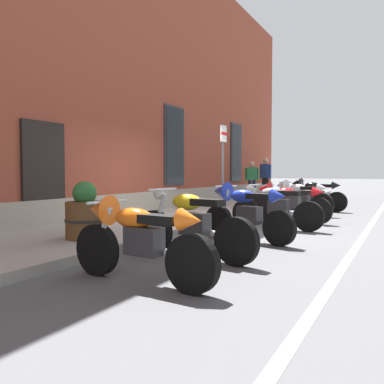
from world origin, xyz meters
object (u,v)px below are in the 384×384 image
at_px(motorcycle_orange_sport, 136,236).
at_px(motorcycle_black_sport, 313,193).
at_px(motorcycle_yellow_naked, 191,225).
at_px(parking_sign, 223,156).
at_px(motorcycle_grey_naked, 275,207).
at_px(pedestrian_striped_shirt, 252,178).
at_px(motorcycle_red_sport, 286,200).
at_px(motorcycle_blue_sport, 244,209).
at_px(pedestrian_blue_top, 265,175).
at_px(barrel_planter, 85,215).
at_px(motorcycle_white_sport, 298,196).

bearing_deg(motorcycle_orange_sport, motorcycle_black_sport, -0.19).
bearing_deg(motorcycle_yellow_naked, parking_sign, 18.14).
xyz_separation_m(motorcycle_grey_naked, pedestrian_striped_shirt, (7.48, 3.16, 0.53)).
distance_m(motorcycle_red_sport, pedestrian_striped_shirt, 6.72).
xyz_separation_m(motorcycle_orange_sport, motorcycle_red_sport, (6.52, -0.03, 0.00)).
height_order(motorcycle_blue_sport, pedestrian_striped_shirt, pedestrian_striped_shirt).
relative_size(motorcycle_yellow_naked, pedestrian_striped_shirt, 1.40).
distance_m(motorcycle_orange_sport, motorcycle_yellow_naked, 1.47).
bearing_deg(pedestrian_striped_shirt, motorcycle_red_sport, -153.34).
relative_size(motorcycle_blue_sport, parking_sign, 0.80).
bearing_deg(motorcycle_grey_naked, motorcycle_orange_sport, 177.99).
bearing_deg(parking_sign, motorcycle_black_sport, -26.29).
height_order(motorcycle_red_sport, pedestrian_blue_top, pedestrian_blue_top).
bearing_deg(parking_sign, barrel_planter, 175.87).
bearing_deg(barrel_planter, motorcycle_red_sport, -22.07).
xyz_separation_m(motorcycle_grey_naked, motorcycle_black_sport, (4.86, 0.14, 0.09)).
relative_size(motorcycle_black_sport, pedestrian_striped_shirt, 1.31).
bearing_deg(motorcycle_yellow_naked, pedestrian_striped_shirt, 14.84).
relative_size(motorcycle_black_sport, parking_sign, 0.85).
bearing_deg(pedestrian_striped_shirt, barrel_planter, -175.15).
bearing_deg(barrel_planter, motorcycle_white_sport, -15.66).
relative_size(motorcycle_blue_sport, pedestrian_blue_top, 1.12).
distance_m(motorcycle_yellow_naked, parking_sign, 5.36).
distance_m(motorcycle_black_sport, pedestrian_striped_shirt, 4.02).
bearing_deg(motorcycle_yellow_naked, pedestrian_blue_top, 12.32).
bearing_deg(motorcycle_blue_sport, motorcycle_grey_naked, -2.53).
xyz_separation_m(motorcycle_grey_naked, pedestrian_blue_top, (8.18, 2.80, 0.63)).
bearing_deg(motorcycle_white_sport, pedestrian_blue_top, 27.50).
height_order(motorcycle_orange_sport, motorcycle_black_sport, motorcycle_black_sport).
xyz_separation_m(motorcycle_red_sport, motorcycle_white_sport, (1.84, 0.12, 0.02)).
bearing_deg(motorcycle_red_sport, motorcycle_yellow_naked, 179.08).
xyz_separation_m(motorcycle_red_sport, motorcycle_black_sport, (3.37, -0.01, 0.03)).
distance_m(pedestrian_blue_top, barrel_planter, 11.83).
relative_size(motorcycle_orange_sport, parking_sign, 0.85).
distance_m(pedestrian_striped_shirt, barrel_planter, 11.14).
relative_size(motorcycle_grey_naked, parking_sign, 0.88).
bearing_deg(motorcycle_black_sport, motorcycle_orange_sport, 179.81).
bearing_deg(motorcycle_blue_sport, motorcycle_black_sport, 0.56).
height_order(motorcycle_yellow_naked, motorcycle_blue_sport, motorcycle_blue_sport).
relative_size(motorcycle_grey_naked, motorcycle_white_sport, 1.04).
height_order(motorcycle_yellow_naked, parking_sign, parking_sign).
xyz_separation_m(motorcycle_orange_sport, motorcycle_yellow_naked, (1.47, 0.05, -0.05)).
height_order(motorcycle_blue_sport, motorcycle_red_sport, motorcycle_blue_sport).
xyz_separation_m(motorcycle_white_sport, pedestrian_blue_top, (4.86, 2.53, 0.56)).
height_order(motorcycle_blue_sport, motorcycle_black_sport, motorcycle_blue_sport).
bearing_deg(motorcycle_red_sport, parking_sign, 93.17).
xyz_separation_m(motorcycle_black_sport, parking_sign, (-3.47, 1.71, 1.13)).
bearing_deg(parking_sign, pedestrian_striped_shirt, 12.08).
bearing_deg(parking_sign, motorcycle_grey_naked, -126.82).
bearing_deg(motorcycle_black_sport, barrel_planter, 166.25).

